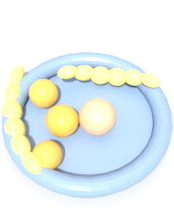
{
  "coord_description": "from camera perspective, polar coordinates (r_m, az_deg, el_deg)",
  "views": [
    {
      "loc": [
        -15.49,
        -34.27,
        62.02
      ],
      "look_at": [
        0.0,
        0.0,
        8.1
      ],
      "focal_mm": 54.85,
      "sensor_mm": 36.0,
      "label": 1
    }
  ],
  "objects": [
    {
      "name": "orange_mid_right",
      "position": [
        0.62,
        -6.63,
        -7.21
      ],
      "size": [
        5.44,
        5.44,
        5.44
      ],
      "primitive_type": "sphere",
      "color": "orange",
      "rests_on": "fruit_bowl"
    },
    {
      "name": "orange_front",
      "position": [
        0.64,
        -4.04,
        -1.7
      ],
      "size": [
        6.31,
        6.31,
        6.31
      ],
      "primitive_type": "sphere",
      "color": "orange",
      "rests_on": "fruit_bowl"
    },
    {
      "name": "orange_mid_left",
      "position": [
        0.69,
        -7.25,
        3.08
      ],
      "size": [
        5.9,
        5.9,
        5.9
      ],
      "primitive_type": "sphere",
      "color": "orange",
      "rests_on": "fruit_bowl"
    },
    {
      "name": "peach_blush",
      "position": [
        0.64,
        1.78,
        -0.84
      ],
      "size": [
        7.15,
        7.15,
        7.15
      ],
      "primitive_type": "sphere",
      "color": "#EC9257",
      "rests_on": "fruit_bowl"
    },
    {
      "name": "banana_draped_left",
      "position": [
        0.71,
        3.6,
        6.01
      ],
      "size": [
        18.79,
        12.8,
        5.25
      ],
      "color": "yellow",
      "rests_on": "fruit_bowl"
    },
    {
      "name": "banana_draped_right",
      "position": [
        0.67,
        -11.62,
        -1.07
      ],
      "size": [
        9.09,
        25.76,
        4.26
      ],
      "color": "yellow",
      "rests_on": "fruit_bowl"
    },
    {
      "name": "fruit_bowl",
      "position": [
        0.68,
        0.0,
        -1.06
      ],
      "size": [
        33.12,
        33.12,
        5.62
      ],
      "color": "#496898",
      "rests_on": "kitchen_counter"
    },
    {
      "name": "kitchen_counter",
      "position": [
        0.71,
        0.0,
        -3.04
      ],
      "size": [
        120.0,
        120.0,
        3.0
      ],
      "primitive_type": "cube",
      "color": "gray",
      "rests_on": "ground"
    }
  ]
}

